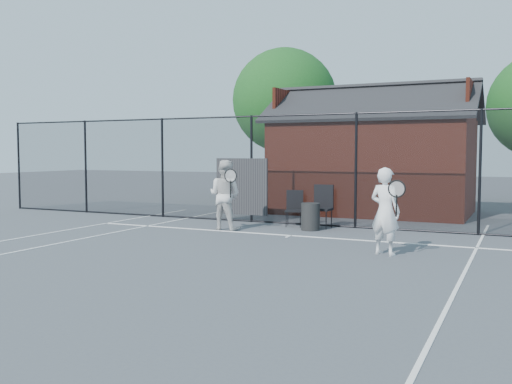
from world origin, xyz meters
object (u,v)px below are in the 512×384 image
at_px(player_front, 385,211).
at_px(player_back, 225,195).
at_px(chair_left, 294,209).
at_px(clubhouse, 374,163).
at_px(waste_bin, 310,217).
at_px(chair_right, 321,207).

relative_size(player_front, player_back, 0.95).
bearing_deg(player_back, chair_left, 44.30).
xyz_separation_m(player_front, player_back, (-4.48, 1.84, 0.04)).
xyz_separation_m(clubhouse, waste_bin, (-0.41, -4.90, -1.26)).
bearing_deg(chair_right, player_front, -52.93).
distance_m(clubhouse, waste_bin, 5.08).
height_order(clubhouse, chair_left, clubhouse).
bearing_deg(player_back, waste_bin, 22.52).
height_order(clubhouse, player_back, clubhouse).
height_order(chair_left, chair_right, chair_right).
bearing_deg(clubhouse, player_front, -74.79).
xyz_separation_m(player_back, chair_right, (2.11, 1.33, -0.34)).
bearing_deg(clubhouse, player_back, -112.89).
bearing_deg(waste_bin, clubhouse, 85.21).
xyz_separation_m(chair_left, waste_bin, (0.64, -0.50, -0.12)).
bearing_deg(player_back, clubhouse, 67.11).
distance_m(clubhouse, chair_left, 4.67).
bearing_deg(chair_left, player_back, -150.57).
distance_m(player_back, chair_right, 2.52).
distance_m(chair_right, waste_bin, 0.55).
distance_m(chair_left, waste_bin, 0.82).
xyz_separation_m(player_front, chair_left, (-3.11, 3.18, -0.38)).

